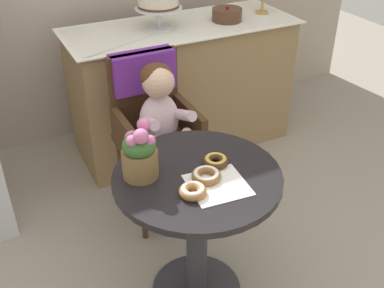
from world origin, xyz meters
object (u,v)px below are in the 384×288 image
seated_child (162,117)px  tiered_cake_stand (158,0)px  donut_side (193,190)px  round_layer_cake (227,15)px  donut_mid (206,175)px  flower_vase (139,152)px  wicker_chair (151,111)px  cafe_table (197,213)px  donut_front (216,161)px

seated_child → tiered_cake_stand: size_ratio=2.42×
donut_side → round_layer_cake: round_layer_cake is taller
donut_mid → donut_side: bearing=-144.9°
donut_side → round_layer_cake: bearing=55.5°
flower_vase → wicker_chair: bearing=64.8°
donut_mid → flower_vase: flower_vase is taller
cafe_table → wicker_chair: bearing=83.1°
flower_vase → cafe_table: bearing=-24.5°
wicker_chair → seated_child: seated_child is taller
tiered_cake_stand → round_layer_cake: tiered_cake_stand is taller
donut_front → donut_side: 0.23m
wicker_chair → round_layer_cake: (0.77, 0.51, 0.30)m
flower_vase → donut_front: bearing=-12.9°
cafe_table → donut_mid: (0.02, -0.05, 0.23)m
donut_mid → seated_child: bearing=83.4°
seated_child → tiered_cake_stand: 0.87m
donut_front → round_layer_cake: 1.46m
cafe_table → round_layer_cake: round_layer_cake is taller
donut_mid → donut_side: donut_side is taller
tiered_cake_stand → flower_vase: bearing=-116.7°
donut_side → flower_vase: bearing=122.2°
donut_mid → round_layer_cake: bearing=57.0°
seated_child → flower_vase: size_ratio=2.94×
wicker_chair → seated_child: 0.16m
round_layer_cake → cafe_table: bearing=-124.5°
tiered_cake_stand → wicker_chair: bearing=-118.3°
wicker_chair → donut_mid: bearing=-94.2°
donut_side → seated_child: bearing=76.5°
wicker_chair → donut_front: wicker_chair is taller
cafe_table → donut_front: donut_front is taller
donut_side → tiered_cake_stand: tiered_cake_stand is taller
donut_side → tiered_cake_stand: 1.53m
cafe_table → donut_side: donut_side is taller
wicker_chair → tiered_cake_stand: size_ratio=3.18×
seated_child → donut_front: 0.57m
wicker_chair → donut_side: bearing=-100.0°
wicker_chair → seated_child: (0.00, -0.16, 0.04)m
donut_front → tiered_cake_stand: bearing=77.3°
flower_vase → round_layer_cake: 1.58m
wicker_chair → donut_front: bearing=-88.0°
donut_front → seated_child: bearing=91.1°
seated_child → donut_mid: size_ratio=5.94×
donut_mid → round_layer_cake: size_ratio=0.61×
seated_child → flower_vase: flower_vase is taller
cafe_table → donut_mid: donut_mid is taller
tiered_cake_stand → cafe_table: bearing=-106.7°
cafe_table → round_layer_cake: 1.58m
wicker_chair → cafe_table: bearing=-95.8°
wicker_chair → flower_vase: bearing=-114.1°
wicker_chair → donut_mid: size_ratio=7.79×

